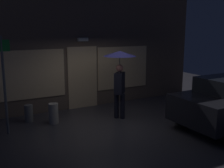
# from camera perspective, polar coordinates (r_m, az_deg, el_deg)

# --- Properties ---
(ground_plane) EXTENTS (18.00, 18.00, 0.00)m
(ground_plane) POSITION_cam_1_polar(r_m,az_deg,el_deg) (8.14, -0.04, -8.68)
(ground_plane) COLOR #38353A
(building_facade) EXTENTS (9.59, 0.48, 4.54)m
(building_facade) POSITION_cam_1_polar(r_m,az_deg,el_deg) (9.78, -6.71, 8.10)
(building_facade) COLOR brown
(building_facade) RESTS_ON ground
(person_with_umbrella) EXTENTS (1.01, 1.01, 2.15)m
(person_with_umbrella) POSITION_cam_1_polar(r_m,az_deg,el_deg) (8.41, 1.62, 3.23)
(person_with_umbrella) COLOR black
(person_with_umbrella) RESTS_ON ground
(street_sign_post) EXTENTS (0.40, 0.07, 2.64)m
(street_sign_post) POSITION_cam_1_polar(r_m,az_deg,el_deg) (7.64, -21.71, 0.73)
(street_sign_post) COLOR #595B60
(street_sign_post) RESTS_ON ground
(sidewalk_bollard) EXTENTS (0.29, 0.29, 0.62)m
(sidewalk_bollard) POSITION_cam_1_polar(r_m,az_deg,el_deg) (8.40, -12.18, -6.08)
(sidewalk_bollard) COLOR #B2A899
(sidewalk_bollard) RESTS_ON ground
(sidewalk_bollard_2) EXTENTS (0.25, 0.25, 0.54)m
(sidewalk_bollard_2) POSITION_cam_1_polar(r_m,az_deg,el_deg) (8.75, -17.07, -5.91)
(sidewalk_bollard_2) COLOR slate
(sidewalk_bollard_2) RESTS_ON ground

